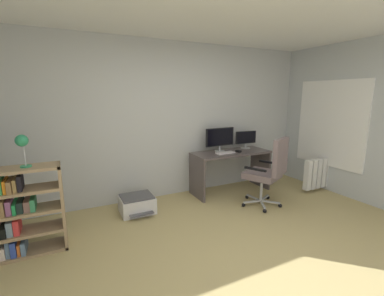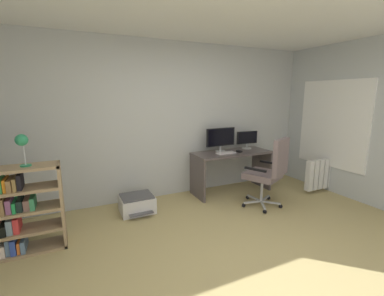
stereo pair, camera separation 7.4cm
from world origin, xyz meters
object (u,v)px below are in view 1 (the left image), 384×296
object	(u,v)px
monitor_secondary	(246,138)
desk_lamp	(22,143)
office_chair	(269,170)
printer	(137,204)
computer_mouse	(238,151)
keyboard	(225,153)
monitor_main	(220,138)
radiator	(322,173)
bookshelf	(22,212)
desk	(231,163)

from	to	relation	value
monitor_secondary	desk_lamp	bearing A→B (deg)	-168.12
office_chair	printer	world-z (taller)	office_chair
monitor_secondary	computer_mouse	size ratio (longest dim) A/B	4.26
keyboard	office_chair	size ratio (longest dim) A/B	0.31
monitor_main	radiator	size ratio (longest dim) A/B	0.68
computer_mouse	printer	xyz separation A→B (m)	(-1.85, -0.03, -0.63)
computer_mouse	bookshelf	xyz separation A→B (m)	(-3.22, -0.51, -0.27)
desk_lamp	desk	bearing A→B (deg)	11.05
monitor_secondary	radiator	bearing A→B (deg)	-35.98
desk	radiator	xyz separation A→B (m)	(1.55, -0.69, -0.21)
office_chair	bookshelf	size ratio (longest dim) A/B	1.13
desk_lamp	keyboard	bearing A→B (deg)	10.44
office_chair	radiator	world-z (taller)	office_chair
computer_mouse	radiator	world-z (taller)	computer_mouse
computer_mouse	bookshelf	world-z (taller)	bookshelf
desk	monitor_secondary	size ratio (longest dim) A/B	3.29
desk	bookshelf	size ratio (longest dim) A/B	1.43
radiator	desk_lamp	bearing A→B (deg)	178.86
monitor_secondary	bookshelf	xyz separation A→B (m)	(-3.55, -0.73, -0.44)
keyboard	radiator	size ratio (longest dim) A/B	0.40
monitor_main	printer	xyz separation A→B (m)	(-1.60, -0.25, -0.86)
bookshelf	desk_lamp	xyz separation A→B (m)	(0.08, -0.00, 0.75)
computer_mouse	bookshelf	size ratio (longest dim) A/B	0.10
printer	keyboard	bearing A→B (deg)	2.02
office_chair	bookshelf	bearing A→B (deg)	176.02
printer	desk_lamp	bearing A→B (deg)	-159.83
desk	monitor_secondary	xyz separation A→B (m)	(0.42, 0.13, 0.39)
office_chair	desk_lamp	bearing A→B (deg)	175.92
office_chair	desk_lamp	xyz separation A→B (m)	(-3.18, 0.23, 0.64)
keyboard	monitor_secondary	bearing A→B (deg)	15.64
computer_mouse	radiator	xyz separation A→B (m)	(1.46, -0.60, -0.43)
keyboard	bookshelf	xyz separation A→B (m)	(-2.96, -0.53, -0.27)
desk	monitor_main	distance (m)	0.49
keyboard	office_chair	distance (m)	0.83
computer_mouse	radiator	distance (m)	1.64
monitor_secondary	office_chair	world-z (taller)	office_chair
monitor_main	printer	size ratio (longest dim) A/B	1.15
monitor_secondary	computer_mouse	bearing A→B (deg)	-145.75
monitor_secondary	office_chair	bearing A→B (deg)	-106.62
desk_lamp	monitor_secondary	bearing A→B (deg)	11.88
desk	keyboard	xyz separation A→B (m)	(-0.17, -0.06, 0.21)
printer	computer_mouse	bearing A→B (deg)	0.96
keyboard	desk_lamp	bearing A→B (deg)	-172.62
monitor_main	bookshelf	bearing A→B (deg)	-166.21
office_chair	radiator	distance (m)	1.45
monitor_secondary	bookshelf	world-z (taller)	monitor_secondary
monitor_secondary	printer	bearing A→B (deg)	-173.32
computer_mouse	printer	bearing A→B (deg)	166.43
monitor_main	monitor_secondary	bearing A→B (deg)	0.01
office_chair	desk_lamp	distance (m)	3.25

